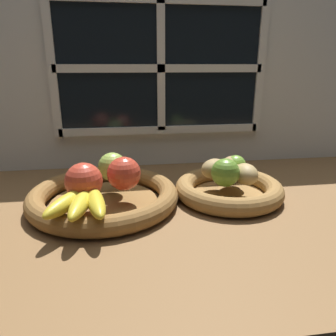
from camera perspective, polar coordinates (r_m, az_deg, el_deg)
ground_plane at (r=81.41cm, az=1.32°, el=-6.26°), size 140.00×90.00×3.00cm
back_wall at (r=103.76cm, az=-1.42°, el=15.75°), size 140.00×4.60×55.00cm
fruit_bowl_left at (r=77.50cm, az=-11.43°, el=-5.05°), size 35.54×35.54×4.52cm
fruit_bowl_right at (r=81.58cm, az=10.84°, el=-3.80°), size 26.95×26.95×4.52cm
apple_green_back at (r=79.49cm, az=-9.94°, el=0.22°), size 7.06×7.06×7.06cm
apple_red_right at (r=73.04cm, az=-7.91°, el=-1.00°), size 7.74×7.74×7.74cm
apple_red_front at (r=69.58cm, az=-14.89°, el=-2.32°), size 7.98×7.98×7.98cm
banana_bunch_front at (r=65.67cm, az=-15.06°, el=-5.74°), size 13.33×16.81×3.37cm
potato_back at (r=84.09cm, az=11.33°, el=0.40°), size 9.44×9.46×5.03cm
potato_large at (r=80.00cm, az=11.03°, el=-0.73°), size 7.99×6.43×4.40cm
potato_small at (r=78.33cm, az=13.75°, el=-1.07°), size 5.77×7.46×5.05cm
potato_oblong at (r=81.22cm, az=8.27°, el=-0.09°), size 9.26×8.66×4.95cm
lime_near at (r=75.72cm, az=10.26°, el=-0.83°), size 6.74×6.74×6.74cm
lime_far at (r=83.92cm, az=12.04°, el=0.45°), size 5.39×5.39×5.39cm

